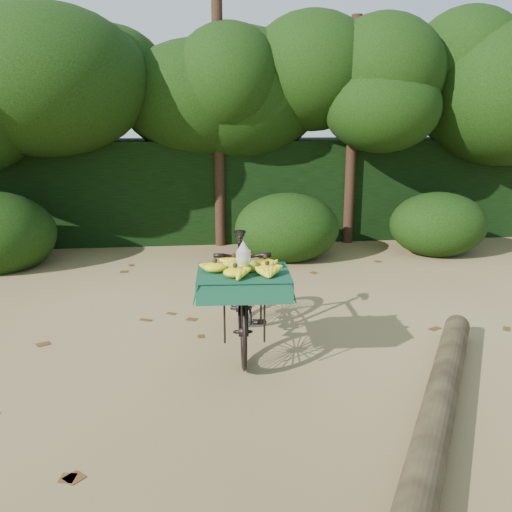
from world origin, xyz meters
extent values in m
plane|color=tan|center=(0.00, 0.00, 0.00)|extent=(80.00, 80.00, 0.00)
imported|color=black|center=(0.48, 1.03, 0.55)|extent=(0.61, 1.84, 1.09)
cube|color=black|center=(0.45, 0.43, 0.89)|extent=(0.42, 0.50, 0.03)
cube|color=#144E2F|center=(0.45, 0.43, 0.91)|extent=(0.82, 0.70, 0.01)
ellipsoid|color=olive|center=(0.53, 0.43, 0.97)|extent=(0.10, 0.08, 0.12)
ellipsoid|color=olive|center=(0.45, 0.50, 0.97)|extent=(0.10, 0.08, 0.12)
ellipsoid|color=olive|center=(0.37, 0.44, 0.97)|extent=(0.10, 0.08, 0.12)
ellipsoid|color=olive|center=(0.45, 0.37, 0.97)|extent=(0.10, 0.08, 0.12)
cylinder|color=#EAE5C6|center=(0.45, 0.44, 1.02)|extent=(0.13, 0.13, 0.16)
cylinder|color=brown|center=(1.84, -0.51, 0.12)|extent=(1.92, 3.02, 0.24)
cube|color=black|center=(0.00, 6.30, 0.90)|extent=(26.00, 1.80, 1.80)
camera|label=1|loc=(0.05, -3.98, 2.19)|focal=38.00mm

